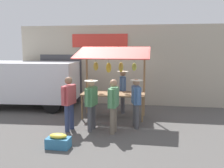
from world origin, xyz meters
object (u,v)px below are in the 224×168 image
shopper_in_striped_shirt (69,100)px  vendor_with_sunhat (123,88)px  shopper_with_ponytail (113,103)px  shopper_in_grey_tee (136,99)px  shopper_with_shopping_bag (91,101)px  market_stall (113,74)px  produce_crate_near (58,141)px  parked_van (19,80)px

shopper_in_striped_shirt → vendor_with_sunhat: bearing=-16.9°
shopper_with_ponytail → shopper_in_grey_tee: bearing=-39.6°
shopper_with_shopping_bag → shopper_with_ponytail: bearing=-91.3°
market_stall → shopper_with_shopping_bag: bearing=74.6°
produce_crate_near → vendor_with_sunhat: bearing=-107.9°
market_stall → shopper_in_striped_shirt: bearing=56.7°
produce_crate_near → market_stall: bearing=-107.1°
shopper_with_ponytail → parked_van: (4.34, -2.49, 0.22)m
shopper_in_grey_tee → produce_crate_near: size_ratio=2.59×
shopper_with_ponytail → parked_van: size_ratio=0.35×
vendor_with_sunhat → parked_van: parked_van is taller
shopper_in_striped_shirt → shopper_with_ponytail: (-1.34, 0.02, -0.03)m
shopper_in_striped_shirt → market_stall: bearing=-20.3°
vendor_with_sunhat → shopper_with_shopping_bag: bearing=-26.9°
shopper_in_striped_shirt → shopper_with_ponytail: 1.34m
parked_van → market_stall: bearing=163.9°
vendor_with_sunhat → parked_van: 4.34m
shopper_with_shopping_bag → shopper_in_striped_shirt: bearing=111.8°
market_stall → produce_crate_near: market_stall is taller
shopper_with_shopping_bag → produce_crate_near: (0.49, 1.46, -0.73)m
shopper_with_ponytail → shopper_with_shopping_bag: 0.71m
market_stall → shopper_with_ponytail: bearing=99.9°
produce_crate_near → shopper_in_striped_shirt: bearing=-83.3°
shopper_in_grey_tee → shopper_with_ponytail: size_ratio=0.97×
market_stall → vendor_with_sunhat: bearing=-111.3°
market_stall → shopper_in_grey_tee: (-0.90, 1.02, -0.65)m
shopper_in_grey_tee → market_stall: bearing=26.8°
vendor_with_sunhat → parked_van: size_ratio=0.36×
vendor_with_sunhat → shopper_with_ponytail: 2.33m
shopper_with_ponytail → produce_crate_near: (1.19, 1.31, -0.74)m
shopper_with_ponytail → vendor_with_sunhat: bearing=5.7°
market_stall → produce_crate_near: (0.90, 2.94, -1.37)m
shopper_in_striped_shirt → produce_crate_near: (-0.16, 1.33, -0.77)m
vendor_with_sunhat → produce_crate_near: bearing=-27.4°
market_stall → shopper_in_grey_tee: size_ratio=1.63×
parked_van → produce_crate_near: 5.03m
vendor_with_sunhat → shopper_with_ponytail: size_ratio=1.02×
shopper_with_shopping_bag → market_stall: bearing=-4.9°
shopper_in_grey_tee → shopper_with_shopping_bag: size_ratio=0.99×
vendor_with_sunhat → shopper_with_ponytail: bearing=-9.4°
shopper_in_grey_tee → shopper_with_ponytail: bearing=120.2°
vendor_with_sunhat → shopper_in_grey_tee: 1.83m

